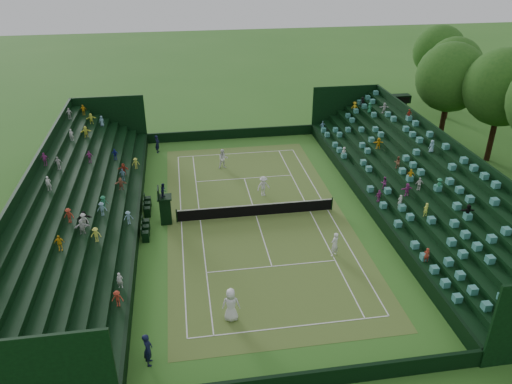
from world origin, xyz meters
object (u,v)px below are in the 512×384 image
at_px(player_far_west, 223,159).
at_px(player_near_east, 335,244).
at_px(tennis_net, 256,210).
at_px(player_far_east, 263,186).
at_px(umpire_chair, 165,206).
at_px(player_near_west, 231,305).

bearing_deg(player_far_west, player_near_east, -73.13).
distance_m(tennis_net, player_far_east, 3.31).
xyz_separation_m(player_far_west, player_far_east, (2.63, -5.73, -0.05)).
relative_size(player_far_west, player_far_east, 1.06).
bearing_deg(umpire_chair, player_far_west, 60.23).
bearing_deg(umpire_chair, player_far_east, 21.66).
xyz_separation_m(tennis_net, umpire_chair, (-6.55, 0.08, 0.82)).
relative_size(player_near_east, player_far_east, 1.02).
relative_size(umpire_chair, player_near_west, 1.57).
xyz_separation_m(umpire_chair, player_near_west, (3.49, -10.86, -0.35)).
height_order(player_near_west, player_near_east, player_near_west).
bearing_deg(umpire_chair, player_near_east, -28.79).
bearing_deg(tennis_net, player_near_west, -105.85).
height_order(player_near_east, player_far_east, player_near_east).
distance_m(umpire_chair, player_far_east, 8.24).
bearing_deg(player_far_west, umpire_chair, -124.27).
distance_m(umpire_chair, player_near_west, 11.41).
xyz_separation_m(umpire_chair, player_near_east, (10.75, -5.91, -0.49)).
distance_m(umpire_chair, player_near_east, 12.28).
xyz_separation_m(umpire_chair, player_far_west, (5.01, 8.76, -0.46)).
xyz_separation_m(player_near_west, player_far_east, (4.15, 13.89, -0.16)).
height_order(umpire_chair, player_near_east, umpire_chair).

